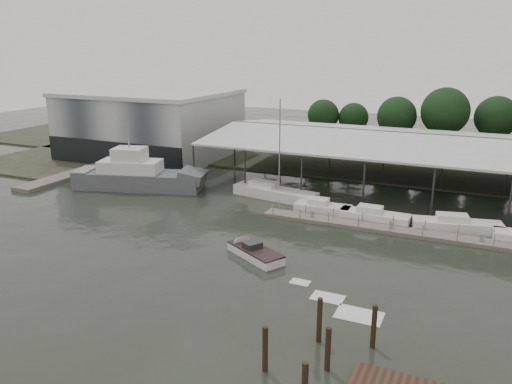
% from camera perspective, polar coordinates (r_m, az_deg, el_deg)
% --- Properties ---
extents(ground, '(200.00, 200.00, 0.00)m').
position_cam_1_polar(ground, '(45.46, -4.85, -6.05)').
color(ground, '#242921').
rests_on(ground, ground).
extents(land_strip_far, '(140.00, 30.00, 0.30)m').
position_cam_1_polar(land_strip_far, '(83.08, 9.39, 4.12)').
color(land_strip_far, '#3E4332').
rests_on(land_strip_far, ground).
extents(land_strip_west, '(20.00, 40.00, 0.30)m').
position_cam_1_polar(land_strip_west, '(91.78, -17.74, 4.71)').
color(land_strip_west, '#3E4332').
rests_on(land_strip_west, ground).
extents(storage_warehouse, '(24.50, 20.50, 10.50)m').
position_cam_1_polar(storage_warehouse, '(83.37, -11.84, 7.66)').
color(storage_warehouse, '#AAB0B5').
rests_on(storage_warehouse, ground).
extents(covered_boat_shed, '(58.24, 24.00, 6.96)m').
position_cam_1_polar(covered_boat_shed, '(65.65, 20.82, 5.46)').
color(covered_boat_shed, silver).
rests_on(covered_boat_shed, ground).
extents(trawler_dock, '(3.00, 18.00, 0.50)m').
position_cam_1_polar(trawler_dock, '(73.67, -20.15, 1.91)').
color(trawler_dock, slate).
rests_on(trawler_dock, ground).
extents(floating_dock, '(28.00, 2.00, 1.40)m').
position_cam_1_polar(floating_dock, '(49.94, 16.29, -4.35)').
color(floating_dock, slate).
rests_on(floating_dock, ground).
extents(grey_trawler, '(17.13, 8.77, 8.84)m').
position_cam_1_polar(grey_trawler, '(64.50, -13.19, 1.78)').
color(grey_trawler, '#56595F').
rests_on(grey_trawler, ground).
extents(white_sailboat, '(10.71, 4.26, 11.89)m').
position_cam_1_polar(white_sailboat, '(59.01, 2.06, -0.08)').
color(white_sailboat, white).
rests_on(white_sailboat, ground).
extents(speedboat_underway, '(15.80, 9.73, 2.00)m').
position_cam_1_polar(speedboat_underway, '(43.01, -0.49, -6.76)').
color(speedboat_underway, white).
rests_on(speedboat_underway, ground).
extents(moored_cruiser_0, '(5.95, 2.36, 1.70)m').
position_cam_1_polar(moored_cruiser_0, '(53.89, 7.58, -1.84)').
color(moored_cruiser_0, white).
rests_on(moored_cruiser_0, ground).
extents(moored_cruiser_1, '(7.09, 2.40, 1.70)m').
position_cam_1_polar(moored_cruiser_1, '(52.26, 13.30, -2.73)').
color(moored_cruiser_1, white).
rests_on(moored_cruiser_1, ground).
extents(moored_cruiser_2, '(8.57, 3.94, 1.70)m').
position_cam_1_polar(moored_cruiser_2, '(52.16, 21.91, -3.53)').
color(moored_cruiser_2, white).
rests_on(moored_cruiser_2, ground).
extents(mooring_pilings, '(5.27, 10.27, 3.80)m').
position_cam_1_polar(mooring_pilings, '(28.24, 6.71, -18.65)').
color(mooring_pilings, '#2E2417').
rests_on(mooring_pilings, ground).
extents(horizon_tree_line, '(67.33, 10.02, 11.23)m').
position_cam_1_polar(horizon_tree_line, '(85.63, 24.17, 7.51)').
color(horizon_tree_line, black).
rests_on(horizon_tree_line, ground).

